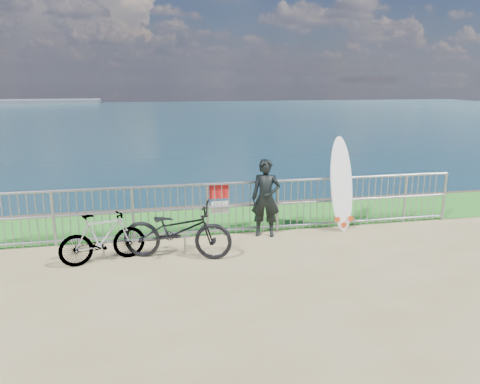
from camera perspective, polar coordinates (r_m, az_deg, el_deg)
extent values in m
plane|color=#227A21|center=(10.93, -2.17, -3.28)|extent=(120.00, 120.00, 0.00)
cube|color=brown|center=(12.96, -3.02, -12.44)|extent=(120.00, 0.30, 5.00)
plane|color=#183848|center=(97.97, -11.16, 8.49)|extent=(260.00, 260.00, 0.00)
cylinder|color=gray|center=(9.61, -1.09, 1.10)|extent=(10.00, 0.06, 0.06)
cylinder|color=gray|center=(9.73, -1.08, -1.75)|extent=(10.00, 0.05, 0.05)
cylinder|color=gray|center=(9.87, -1.06, -4.58)|extent=(10.00, 0.05, 0.05)
cylinder|color=gray|center=(9.73, -21.78, -3.08)|extent=(0.06, 0.06, 1.10)
cylinder|color=gray|center=(9.58, -12.91, -2.69)|extent=(0.06, 0.06, 1.10)
cylinder|color=gray|center=(9.66, -3.99, -2.23)|extent=(0.06, 0.06, 1.10)
cylinder|color=gray|center=(9.98, 4.57, -1.73)|extent=(0.06, 0.06, 1.10)
cylinder|color=gray|center=(10.49, 12.45, -1.25)|extent=(0.06, 0.06, 1.10)
cylinder|color=gray|center=(11.19, 19.46, -0.79)|extent=(0.06, 0.06, 1.10)
cylinder|color=gray|center=(11.74, 23.63, -0.52)|extent=(0.06, 0.06, 1.10)
cube|color=red|center=(9.67, -2.53, 0.06)|extent=(0.42, 0.02, 0.30)
cube|color=white|center=(9.66, -2.52, 0.06)|extent=(0.38, 0.01, 0.08)
cube|color=white|center=(9.75, -2.51, -1.88)|extent=(0.36, 0.02, 0.26)
imported|color=black|center=(9.60, 3.16, -0.74)|extent=(0.68, 0.55, 1.61)
ellipsoid|color=white|center=(10.20, 12.27, 1.00)|extent=(0.58, 0.52, 2.02)
cone|color=#BF3C14|center=(10.22, 11.56, -3.15)|extent=(0.12, 0.22, 0.12)
cone|color=#BF3C14|center=(10.34, 13.12, -3.03)|extent=(0.12, 0.22, 0.12)
cone|color=#BF3C14|center=(10.31, 12.31, -3.79)|extent=(0.12, 0.22, 0.12)
imported|color=black|center=(8.54, -7.65, -4.66)|extent=(2.10, 1.26, 1.04)
imported|color=black|center=(8.63, -16.40, -5.37)|extent=(1.57, 0.82, 0.91)
cylinder|color=gray|center=(8.77, -11.55, -5.68)|extent=(1.67, 0.05, 0.05)
cylinder|color=gray|center=(8.85, -16.30, -6.89)|extent=(0.04, 0.04, 0.33)
cylinder|color=gray|center=(8.85, -6.70, -6.42)|extent=(0.04, 0.04, 0.33)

